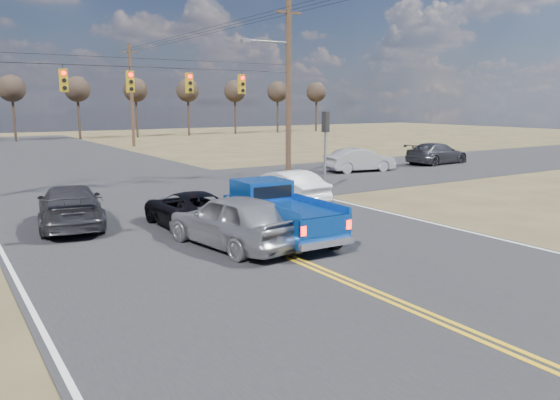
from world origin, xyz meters
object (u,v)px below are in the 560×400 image
cross_car_east_near (360,160)px  cross_car_east_far (437,153)px  pickup_truck (279,213)px  black_suv (190,209)px  dgrey_car_queue (70,206)px  silver_suv (233,220)px  white_car_queue (284,187)px

cross_car_east_near → cross_car_east_far: (7.56, 0.42, 0.02)m
pickup_truck → black_suv: 3.68m
cross_car_east_near → cross_car_east_far: cross_car_east_far is taller
dgrey_car_queue → silver_suv: bearing=132.4°
pickup_truck → cross_car_east_near: pickup_truck is taller
pickup_truck → black_suv: (-1.60, 3.30, -0.24)m
pickup_truck → cross_car_east_far: size_ratio=0.94×
pickup_truck → cross_car_east_near: bearing=42.4°
pickup_truck → cross_car_east_near: size_ratio=1.09×
pickup_truck → dgrey_car_queue: pickup_truck is taller
cross_car_east_near → silver_suv: bearing=136.2°
silver_suv → white_car_queue: (5.16, 5.08, -0.09)m
cross_car_east_near → cross_car_east_far: 7.58m
silver_suv → white_car_queue: silver_suv is taller
cross_car_east_near → dgrey_car_queue: bearing=117.2°
pickup_truck → silver_suv: 1.61m
black_suv → cross_car_east_far: (22.95, 9.12, 0.11)m
black_suv → cross_car_east_far: 24.69m
pickup_truck → white_car_queue: 6.26m
cross_car_east_near → black_suv: bearing=127.9°
white_car_queue → dgrey_car_queue: size_ratio=0.87×
white_car_queue → cross_car_east_far: bearing=-162.1°
white_car_queue → dgrey_car_queue: 8.70m
white_car_queue → dgrey_car_queue: (-8.68, 0.43, 0.01)m
white_car_queue → cross_car_east_far: cross_car_east_far is taller
white_car_queue → cross_car_east_far: size_ratio=0.86×
pickup_truck → dgrey_car_queue: (-5.12, 5.58, -0.13)m
dgrey_car_queue → cross_car_east_near: dgrey_car_queue is taller
silver_suv → black_suv: (0.00, 3.23, -0.19)m
silver_suv → cross_car_east_near: size_ratio=1.09×
black_suv → cross_car_east_far: size_ratio=0.89×
pickup_truck → cross_car_east_near: (13.78, 12.00, -0.14)m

